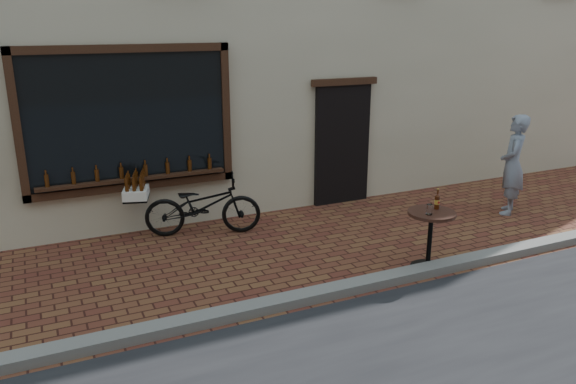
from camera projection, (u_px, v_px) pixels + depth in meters
name	position (u px, v px, depth m)	size (l,w,h in m)	color
ground	(346.00, 301.00, 6.91)	(90.00, 90.00, 0.00)	#57261C
kerb	(338.00, 290.00, 7.07)	(90.00, 0.25, 0.12)	slate
cargo_bicycle	(200.00, 205.00, 8.93)	(2.19, 1.15, 1.03)	black
bistro_table	(431.00, 228.00, 7.65)	(0.65, 0.65, 1.12)	black
pedestrian	(513.00, 165.00, 9.82)	(0.65, 0.42, 1.77)	gray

